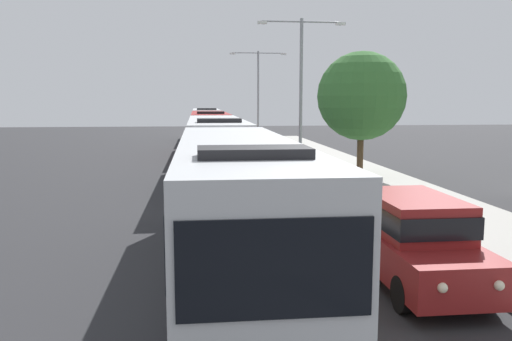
# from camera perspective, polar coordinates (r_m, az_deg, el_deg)

# --- Properties ---
(bus_lead) EXTENTS (2.58, 11.45, 3.21)m
(bus_lead) POSITION_cam_1_polar(r_m,az_deg,el_deg) (11.70, -2.01, -3.38)
(bus_lead) COLOR silver
(bus_lead) RESTS_ON ground_plane
(bus_second_in_line) EXTENTS (2.58, 12.26, 3.21)m
(bus_second_in_line) POSITION_cam_1_polar(r_m,az_deg,el_deg) (24.73, -4.36, 2.45)
(bus_second_in_line) COLOR silver
(bus_second_in_line) RESTS_ON ground_plane
(bus_middle) EXTENTS (2.58, 12.34, 3.21)m
(bus_middle) POSITION_cam_1_polar(r_m,az_deg,el_deg) (37.81, -5.08, 4.25)
(bus_middle) COLOR maroon
(bus_middle) RESTS_ON ground_plane
(bus_fourth_in_line) EXTENTS (2.58, 11.48, 3.21)m
(bus_fourth_in_line) POSITION_cam_1_polar(r_m,az_deg,el_deg) (51.23, -5.44, 5.13)
(bus_fourth_in_line) COLOR silver
(bus_fourth_in_line) RESTS_ON ground_plane
(white_suv) EXTENTS (1.86, 4.80, 1.90)m
(white_suv) POSITION_cam_1_polar(r_m,az_deg,el_deg) (11.80, 16.74, -6.88)
(white_suv) COLOR maroon
(white_suv) RESTS_ON ground_plane
(streetlamp_mid) EXTENTS (5.31, 0.28, 8.60)m
(streetlamp_mid) POSITION_cam_1_polar(r_m,az_deg,el_deg) (32.15, 4.93, 10.17)
(streetlamp_mid) COLOR gray
(streetlamp_mid) RESTS_ON sidewalk
(streetlamp_far) EXTENTS (5.79, 0.28, 8.73)m
(streetlamp_far) POSITION_cam_1_polar(r_m,az_deg,el_deg) (54.29, 0.24, 9.28)
(streetlamp_far) COLOR gray
(streetlamp_far) RESTS_ON sidewalk
(roadside_tree) EXTENTS (4.40, 4.40, 6.19)m
(roadside_tree) POSITION_cam_1_polar(r_m,az_deg,el_deg) (26.74, 11.43, 7.94)
(roadside_tree) COLOR #4C3823
(roadside_tree) RESTS_ON sidewalk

